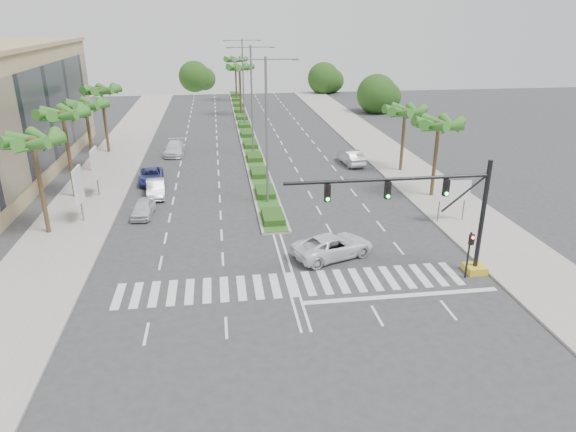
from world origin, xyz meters
name	(u,v)px	position (x,y,z in m)	size (l,w,h in m)	color
ground	(292,285)	(0.00, 0.00, 0.00)	(160.00, 160.00, 0.00)	#333335
footpath_right	(414,176)	(15.20, 20.00, 0.07)	(6.00, 120.00, 0.15)	gray
footpath_left	(96,189)	(-15.20, 20.00, 0.07)	(6.00, 120.00, 0.15)	gray
median	(245,128)	(0.00, 45.00, 0.10)	(2.20, 75.00, 0.20)	gray
median_grass	(245,128)	(0.00, 45.00, 0.22)	(1.80, 75.00, 0.04)	#2F531C
signal_gantry	(446,223)	(9.27, 0.00, 3.46)	(12.60, 1.20, 7.20)	gold
pedestrian_signal	(470,248)	(10.60, -0.68, 2.04)	(0.28, 0.36, 3.00)	black
direction_sign	(453,192)	(13.50, 7.99, 2.45)	(2.70, 0.11, 3.40)	slate
billboard_near	(78,186)	(-14.50, 12.00, 2.96)	(0.18, 2.10, 4.35)	slate
billboard_far	(95,164)	(-14.50, 18.00, 2.96)	(0.18, 2.10, 4.35)	slate
palm_left_near	(33,144)	(-16.50, 10.00, 6.69)	(4.57, 4.68, 7.55)	brown
palm_left_mid	(63,117)	(-16.50, 18.00, 7.08)	(4.57, 4.68, 7.95)	brown
palm_left_far	(86,108)	(-16.50, 26.00, 6.50)	(4.57, 4.68, 7.35)	brown
palm_left_end	(101,92)	(-16.50, 34.00, 6.88)	(4.57, 4.68, 7.75)	brown
palm_right_near	(439,127)	(14.50, 14.00, 6.20)	(4.57, 4.68, 7.05)	brown
palm_right_far	(405,113)	(14.50, 22.00, 5.91)	(4.57, 4.68, 6.75)	brown
palm_median_a	(240,69)	(0.00, 55.00, 7.17)	(4.57, 4.68, 8.05)	brown
palm_median_b	(235,61)	(0.00, 70.00, 7.17)	(4.57, 4.68, 8.05)	brown
streetlight_near	(267,124)	(0.00, 14.00, 6.81)	(5.10, 0.25, 12.00)	slate
streetlight_mid	(252,95)	(0.00, 30.00, 6.81)	(5.10, 0.25, 12.00)	slate
streetlight_far	(243,79)	(0.00, 46.00, 6.81)	(5.10, 0.25, 12.00)	slate
car_parked_a	(143,208)	(-10.06, 12.73, 0.66)	(1.55, 3.85, 1.31)	silver
car_parked_b	(156,188)	(-9.54, 17.51, 0.71)	(1.50, 4.30, 1.42)	silver
car_parked_c	(151,176)	(-10.35, 21.59, 0.66)	(2.17, 4.71, 1.31)	navy
car_parked_d	(174,148)	(-8.86, 32.04, 0.73)	(2.06, 5.06, 1.47)	silver
car_crossing	(333,246)	(3.25, 3.42, 0.77)	(2.54, 5.51, 1.53)	white
car_right	(351,157)	(10.10, 25.22, 0.78)	(1.66, 4.75, 1.57)	silver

